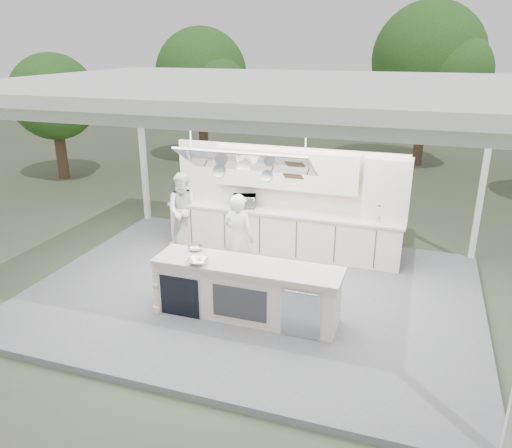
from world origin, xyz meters
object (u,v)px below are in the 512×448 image
(head_chef, at_px, (239,239))
(sous_chef, at_px, (185,210))
(back_counter, at_px, (282,231))
(demo_island, at_px, (246,290))

(head_chef, height_order, sous_chef, head_chef)
(back_counter, bearing_deg, head_chef, -103.00)
(back_counter, bearing_deg, demo_island, -86.37)
(demo_island, relative_size, head_chef, 1.78)
(head_chef, bearing_deg, back_counter, -92.35)
(back_counter, relative_size, head_chef, 2.92)
(demo_island, height_order, sous_chef, sous_chef)
(demo_island, bearing_deg, back_counter, 93.63)
(back_counter, relative_size, sous_chef, 3.03)
(back_counter, height_order, sous_chef, sous_chef)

